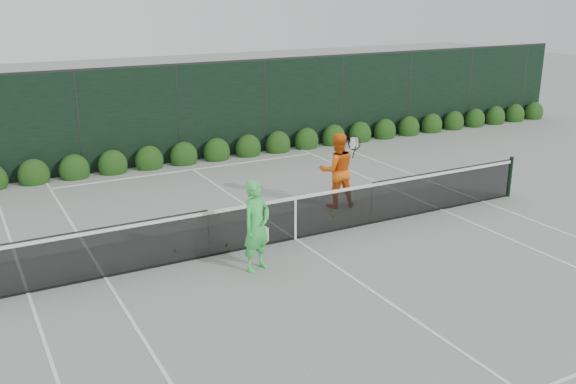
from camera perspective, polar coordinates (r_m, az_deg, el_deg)
ground at (r=14.01m, az=0.65°, el=-4.22°), size 80.00×80.00×0.00m
tennis_net at (r=13.81m, az=0.57°, el=-2.19°), size 12.90×0.10×1.07m
player_woman at (r=12.25m, az=-2.81°, el=-3.03°), size 0.77×0.65×1.80m
player_man at (r=15.88m, az=4.39°, el=1.96°), size 1.07×0.93×1.87m
court_lines at (r=14.01m, az=0.65°, el=-4.19°), size 11.03×23.83×0.01m
windscreen_fence at (r=11.34m, az=7.33°, el=-1.57°), size 32.00×21.07×3.06m
hedge_row at (r=20.19m, az=-9.24°, el=3.12°), size 31.66×0.65×0.94m
tennis_balls at (r=14.51m, az=-1.53°, el=-3.29°), size 4.26×0.86×0.07m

